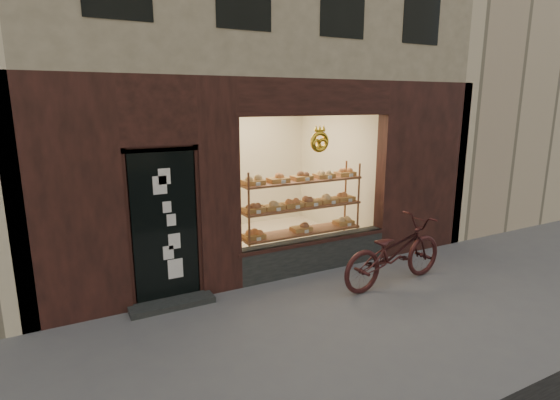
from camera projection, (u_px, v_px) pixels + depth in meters
ground at (376, 334)px, 5.31m from camera, size 90.00×90.00×0.00m
neighbor_right at (509, 44)px, 13.45m from camera, size 12.00×7.00×9.00m
display_shelf at (301, 212)px, 7.51m from camera, size 2.20×0.45×1.70m
bicycle at (394, 252)px, 6.68m from camera, size 2.01×0.83×1.03m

